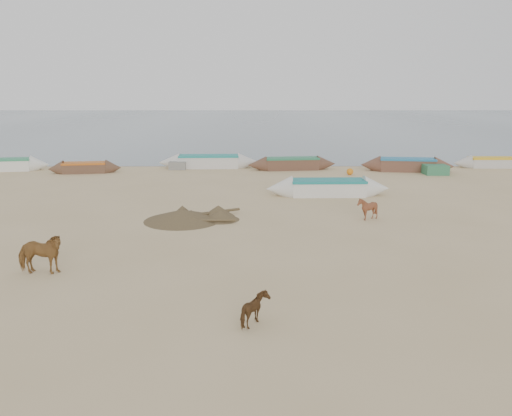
{
  "coord_description": "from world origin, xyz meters",
  "views": [
    {
      "loc": [
        -0.05,
        -14.76,
        5.36
      ],
      "look_at": [
        0.0,
        4.0,
        1.0
      ],
      "focal_mm": 35.0,
      "sensor_mm": 36.0,
      "label": 1
    }
  ],
  "objects_px": {
    "calf_right": "(256,310)",
    "calf_front": "(367,209)",
    "cow_adult": "(40,254)",
    "near_canoe": "(328,188)"
  },
  "relations": [
    {
      "from": "calf_right",
      "to": "calf_front",
      "type": "bearing_deg",
      "value": -19.8
    },
    {
      "from": "calf_right",
      "to": "cow_adult",
      "type": "bearing_deg",
      "value": 68.03
    },
    {
      "from": "near_canoe",
      "to": "cow_adult",
      "type": "bearing_deg",
      "value": -132.55
    },
    {
      "from": "calf_right",
      "to": "near_canoe",
      "type": "xyz_separation_m",
      "value": [
        3.87,
        15.18,
        0.04
      ]
    },
    {
      "from": "cow_adult",
      "to": "calf_front",
      "type": "xyz_separation_m",
      "value": [
        11.3,
        6.55,
        -0.13
      ]
    },
    {
      "from": "cow_adult",
      "to": "calf_front",
      "type": "distance_m",
      "value": 13.06
    },
    {
      "from": "calf_front",
      "to": "calf_right",
      "type": "relative_size",
      "value": 1.3
    },
    {
      "from": "calf_front",
      "to": "near_canoe",
      "type": "height_order",
      "value": "calf_front"
    },
    {
      "from": "near_canoe",
      "to": "calf_right",
      "type": "bearing_deg",
      "value": -105.49
    },
    {
      "from": "calf_front",
      "to": "calf_right",
      "type": "distance_m",
      "value": 11.09
    }
  ]
}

